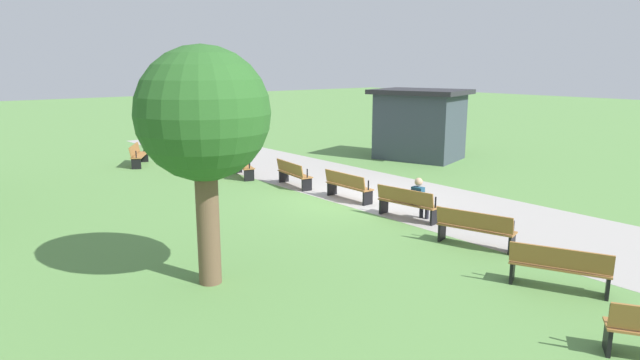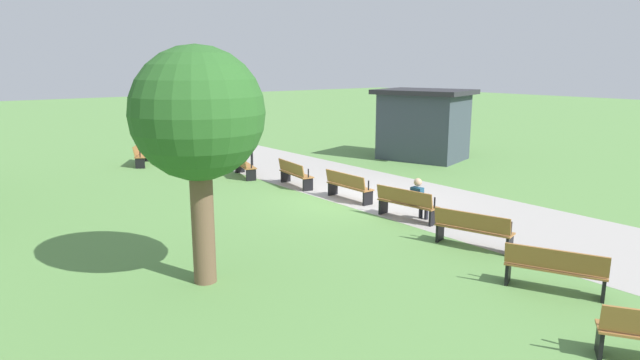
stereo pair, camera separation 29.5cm
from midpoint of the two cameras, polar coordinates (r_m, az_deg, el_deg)
The scene contains 14 objects.
ground_plane at distance 17.12m, azimuth 3.63°, elevation -2.10°, with size 120.00×120.00×0.00m, color #5B8C47.
path_paving at distance 18.26m, azimuth 7.57°, elevation -1.28°, with size 35.63×4.55×0.01m, color #A39E99.
bench_0 at distance 24.09m, azimuth -17.88°, elevation 2.63°, with size 1.76×1.34×0.89m.
bench_1 at distance 22.43m, azimuth -12.86°, elevation 2.25°, with size 1.82×1.15×0.89m.
bench_2 at distance 20.68m, azimuth -7.67°, elevation 1.63°, with size 1.84×0.94×0.89m.
bench_3 at distance 18.85m, azimuth -2.25°, elevation 0.71°, with size 1.83×0.71×0.89m.
bench_4 at distance 16.96m, azimuth 3.48°, elevation -0.59°, with size 1.78×0.47×0.89m.
bench_5 at distance 15.03m, azimuth 9.63°, elevation -2.40°, with size 1.83×0.71×0.89m.
bench_6 at distance 13.08m, azimuth 16.42°, elevation -4.93°, with size 1.84×0.94×0.89m.
bench_7 at distance 11.15m, azimuth 24.20°, elevation -8.49°, with size 1.82×1.15×0.89m.
person_seated at distance 14.95m, azimuth 10.91°, elevation -1.89°, with size 0.38×0.55×1.20m.
tree_1 at distance 10.27m, azimuth -11.92°, elevation 6.54°, with size 2.50×2.50×4.55m.
lamp_post at distance 22.03m, azimuth -6.94°, elevation 7.56°, with size 0.32×0.32×3.50m.
kiosk at distance 24.76m, azimuth 11.17°, elevation 5.82°, with size 4.64×4.07×3.10m.
Camera 2 is at (12.43, -10.99, 4.19)m, focal length 30.41 mm.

